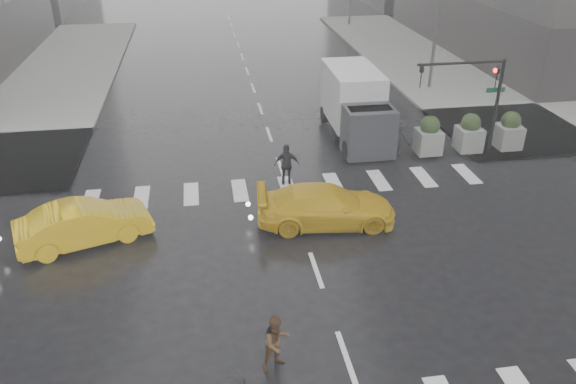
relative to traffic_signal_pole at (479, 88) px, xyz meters
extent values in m
plane|color=black|center=(-9.01, -8.01, -3.22)|extent=(120.00, 120.00, 0.00)
cube|color=gray|center=(10.49, 9.49, -3.14)|extent=(35.00, 35.00, 0.15)
cylinder|color=black|center=(0.99, -0.01, -0.97)|extent=(0.16, 0.16, 4.50)
cylinder|color=black|center=(-1.01, -0.01, 1.18)|extent=(4.00, 0.12, 0.12)
imported|color=black|center=(0.74, -0.01, 0.48)|extent=(0.16, 0.20, 1.00)
imported|color=black|center=(-2.81, -0.01, 0.68)|extent=(0.16, 0.20, 1.00)
sphere|color=#FF190C|center=(0.64, -0.01, 0.78)|extent=(0.20, 0.20, 0.20)
cube|color=#0B4F2D|center=(0.99, 0.29, -0.22)|extent=(0.90, 0.03, 0.22)
cylinder|color=#59595B|center=(1.99, 9.99, 1.28)|extent=(0.20, 0.20, 9.00)
cube|color=gray|center=(-2.01, 0.19, -2.52)|extent=(1.10, 1.10, 1.10)
sphere|color=#202E14|center=(-2.01, 0.19, -1.72)|extent=(0.90, 0.90, 0.90)
cube|color=gray|center=(-0.01, 0.19, -2.52)|extent=(1.10, 1.10, 1.10)
sphere|color=#202E14|center=(-0.01, 0.19, -1.72)|extent=(0.90, 0.90, 0.90)
cube|color=gray|center=(1.99, 0.19, -2.52)|extent=(1.10, 1.10, 1.10)
sphere|color=#202E14|center=(1.99, 0.19, -1.72)|extent=(0.90, 0.90, 0.90)
imported|color=#482E1A|center=(-10.86, -12.01, -2.42)|extent=(0.96, 0.87, 1.60)
imported|color=black|center=(-8.98, -1.72, -2.31)|extent=(1.13, 0.77, 1.81)
imported|color=black|center=(-3.38, 0.43, -2.34)|extent=(1.28, 1.18, 1.75)
imported|color=#DFAD0B|center=(-16.65, -5.08, -2.47)|extent=(4.81, 2.94, 1.50)
imported|color=#DFAD0B|center=(-8.05, -5.16, -2.48)|extent=(4.66, 2.46, 1.48)
cube|color=silver|center=(-4.81, 3.70, -1.21)|extent=(2.35, 4.50, 2.64)
cube|color=#2A2A2F|center=(-4.81, 0.57, -1.99)|extent=(2.25, 1.76, 2.25)
cube|color=black|center=(-4.81, 0.57, -1.31)|extent=(1.96, 0.88, 0.88)
cylinder|color=black|center=(-5.83, 0.37, -2.78)|extent=(0.27, 0.88, 0.88)
cylinder|color=black|center=(-3.78, 0.37, -2.78)|extent=(0.27, 0.88, 0.88)
cylinder|color=black|center=(-5.83, 2.52, -2.78)|extent=(0.27, 0.88, 0.88)
cylinder|color=black|center=(-3.78, 2.52, -2.78)|extent=(0.27, 0.88, 0.88)
cylinder|color=black|center=(-5.83, 5.26, -2.78)|extent=(0.27, 0.88, 0.88)
cylinder|color=black|center=(-3.78, 5.26, -2.78)|extent=(0.27, 0.88, 0.88)
camera|label=1|loc=(-12.28, -22.71, 7.57)|focal=35.00mm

